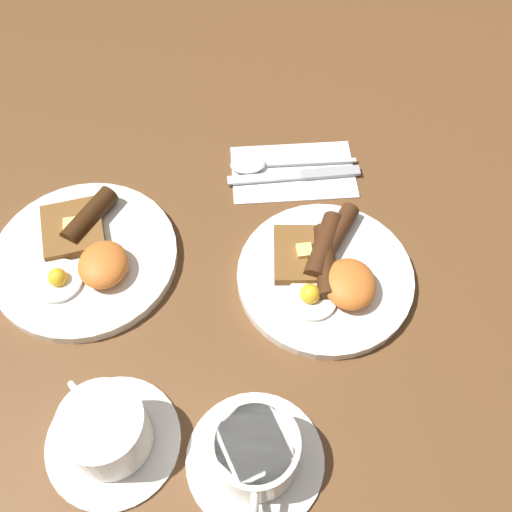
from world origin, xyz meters
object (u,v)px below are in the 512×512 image
teacup_far (107,432)px  spoon (260,164)px  teacup_near (255,453)px  breakfast_plate_far (85,254)px  breakfast_plate_near (326,272)px  knife (302,175)px

teacup_far → spoon: (0.40, -0.18, -0.03)m
teacup_near → teacup_far: 0.16m
breakfast_plate_far → teacup_near: teacup_near is taller
teacup_near → spoon: size_ratio=0.82×
teacup_near → spoon: teacup_near is taller
teacup_near → spoon: (0.43, -0.02, -0.02)m
breakfast_plate_near → teacup_near: (-0.23, 0.10, 0.01)m
breakfast_plate_near → teacup_near: teacup_near is taller
breakfast_plate_near → teacup_near: size_ratio=1.50×
spoon → knife: bearing=158.5°
teacup_far → knife: size_ratio=0.77×
breakfast_plate_far → knife: size_ratio=1.25×
teacup_far → breakfast_plate_far: bearing=13.1°
breakfast_plate_near → teacup_near: bearing=156.5°
breakfast_plate_far → spoon: size_ratio=1.32×
breakfast_plate_near → breakfast_plate_far: (0.04, 0.32, -0.00)m
breakfast_plate_far → teacup_near: size_ratio=1.61×
breakfast_plate_far → teacup_far: 0.25m
breakfast_plate_near → spoon: 0.21m
teacup_near → teacup_far: teacup_far is taller
breakfast_plate_far → teacup_far: teacup_far is taller
knife → breakfast_plate_far: bearing=20.0°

